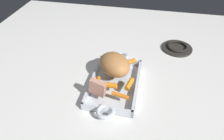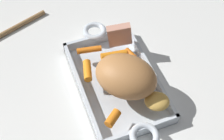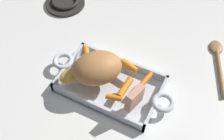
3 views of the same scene
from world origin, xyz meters
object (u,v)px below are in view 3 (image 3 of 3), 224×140
at_px(baby_carrot_center_left, 125,87).
at_px(potato_whole, 69,77).
at_px(pork_roast, 97,68).
at_px(roasting_dish, 110,84).
at_px(roast_slice_thin, 135,98).
at_px(baby_carrot_short, 145,80).
at_px(baby_carrot_northeast, 114,97).
at_px(baby_carrot_southwest, 129,66).
at_px(baby_carrot_long, 86,52).
at_px(stove_burner_rear, 65,2).
at_px(serving_spoon, 218,60).

relative_size(baby_carrot_center_left, potato_whole, 1.16).
bearing_deg(pork_roast, roasting_dish, -168.42).
distance_m(pork_roast, roast_slice_thin, 0.15).
relative_size(baby_carrot_short, baby_carrot_northeast, 1.39).
xyz_separation_m(baby_carrot_southwest, potato_whole, (0.15, 0.13, 0.00)).
distance_m(baby_carrot_center_left, baby_carrot_long, 0.19).
xyz_separation_m(potato_whole, stove_burner_rear, (0.23, -0.34, -0.05)).
height_order(pork_roast, serving_spoon, pork_roast).
bearing_deg(baby_carrot_northeast, potato_whole, -0.43).
relative_size(baby_carrot_center_left, baby_carrot_long, 1.68).
bearing_deg(roasting_dish, roast_slice_thin, 155.01).
distance_m(baby_carrot_short, serving_spoon, 0.29).
height_order(baby_carrot_short, potato_whole, potato_whole).
distance_m(pork_roast, baby_carrot_long, 0.11).
xyz_separation_m(pork_roast, potato_whole, (0.07, 0.05, -0.03)).
height_order(roast_slice_thin, serving_spoon, roast_slice_thin).
height_order(pork_roast, potato_whole, pork_roast).
distance_m(roasting_dish, baby_carrot_southwest, 0.08).
bearing_deg(roasting_dish, baby_carrot_southwest, -116.69).
height_order(roast_slice_thin, baby_carrot_southwest, roast_slice_thin).
bearing_deg(roast_slice_thin, baby_carrot_southwest, -59.40).
relative_size(roasting_dish, baby_carrot_center_left, 6.10).
xyz_separation_m(roast_slice_thin, serving_spoon, (-0.18, -0.31, -0.07)).
distance_m(roast_slice_thin, baby_carrot_short, 0.09).
distance_m(pork_roast, potato_whole, 0.09).
height_order(pork_roast, stove_burner_rear, pork_roast).
height_order(potato_whole, serving_spoon, potato_whole).
bearing_deg(stove_burner_rear, serving_spoon, 178.70).
bearing_deg(pork_roast, baby_carrot_long, -38.99).
relative_size(baby_carrot_center_left, baby_carrot_northeast, 1.44).
relative_size(baby_carrot_northeast, baby_carrot_long, 1.17).
bearing_deg(baby_carrot_short, serving_spoon, -129.63).
bearing_deg(baby_carrot_short, stove_burner_rear, -27.71).
distance_m(roasting_dish, pork_roast, 0.08).
relative_size(baby_carrot_southwest, stove_burner_rear, 0.38).
relative_size(pork_roast, potato_whole, 2.55).
relative_size(roasting_dish, baby_carrot_short, 6.30).
distance_m(baby_carrot_northeast, serving_spoon, 0.41).
xyz_separation_m(baby_carrot_short, potato_whole, (0.22, 0.10, 0.01)).
distance_m(stove_burner_rear, serving_spoon, 0.63).
xyz_separation_m(baby_carrot_center_left, baby_carrot_southwest, (0.02, -0.08, -0.00)).
height_order(roasting_dish, serving_spoon, roasting_dish).
xyz_separation_m(roasting_dish, baby_carrot_center_left, (-0.06, 0.01, 0.04)).
height_order(potato_whole, stove_burner_rear, potato_whole).
distance_m(baby_carrot_short, baby_carrot_northeast, 0.12).
height_order(pork_roast, baby_carrot_long, pork_roast).
bearing_deg(baby_carrot_center_left, baby_carrot_short, -128.74).
bearing_deg(potato_whole, baby_carrot_long, -88.22).
bearing_deg(roast_slice_thin, pork_roast, -15.43).
bearing_deg(baby_carrot_long, stove_burner_rear, -43.90).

